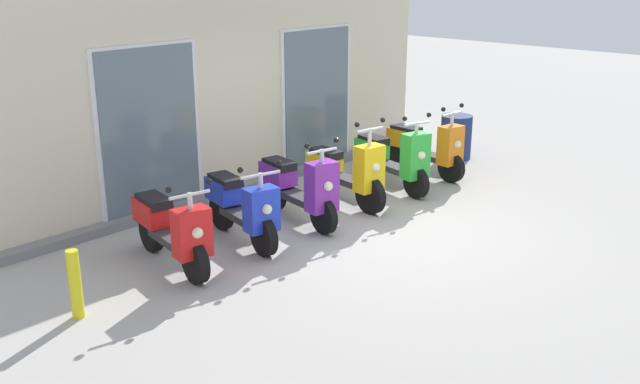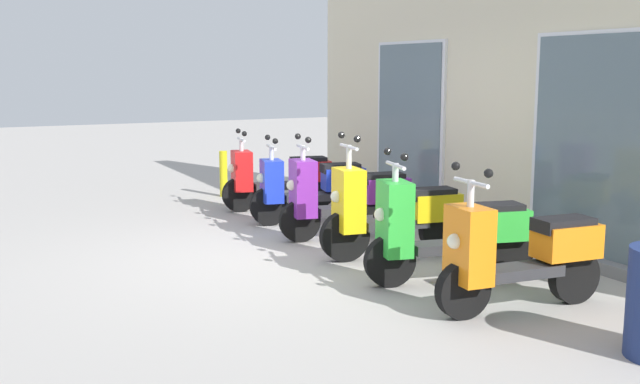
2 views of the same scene
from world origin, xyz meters
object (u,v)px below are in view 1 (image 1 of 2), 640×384
(scooter_yellow, at_px, (346,172))
(scooter_orange, at_px, (426,147))
(scooter_red, at_px, (171,229))
(curb_bollard, at_px, (75,284))
(scooter_purple, at_px, (299,186))
(trash_bin, at_px, (456,137))
(scooter_blue, at_px, (241,206))
(scooter_green, at_px, (393,158))

(scooter_yellow, relative_size, scooter_orange, 1.05)
(scooter_red, height_order, curb_bollard, scooter_red)
(scooter_purple, xyz_separation_m, trash_bin, (4.12, 0.23, -0.11))
(scooter_blue, xyz_separation_m, curb_bollard, (-2.39, -0.30, -0.11))
(scooter_green, xyz_separation_m, curb_bollard, (-5.35, -0.24, -0.13))
(scooter_red, relative_size, scooter_blue, 1.04)
(scooter_red, xyz_separation_m, trash_bin, (6.12, 0.18, -0.07))
(scooter_blue, distance_m, scooter_yellow, 1.94)
(scooter_yellow, bearing_deg, curb_bollard, -176.03)
(scooter_blue, bearing_deg, scooter_green, -1.16)
(scooter_red, distance_m, trash_bin, 6.12)
(curb_bollard, relative_size, trash_bin, 0.93)
(scooter_yellow, xyz_separation_m, scooter_green, (1.01, -0.06, 0.01))
(scooter_green, bearing_deg, curb_bollard, -177.39)
(scooter_purple, bearing_deg, scooter_red, 178.59)
(curb_bollard, bearing_deg, scooter_orange, 2.58)
(scooter_yellow, xyz_separation_m, trash_bin, (3.15, 0.20, -0.10))
(scooter_yellow, xyz_separation_m, scooter_orange, (1.93, -0.02, -0.00))
(scooter_green, relative_size, trash_bin, 2.12)
(scooter_yellow, distance_m, scooter_orange, 1.93)
(scooter_green, distance_m, trash_bin, 2.16)
(scooter_purple, relative_size, scooter_orange, 1.03)
(scooter_red, bearing_deg, scooter_yellow, -0.37)
(scooter_blue, xyz_separation_m, scooter_purple, (0.98, -0.03, 0.03))
(scooter_green, bearing_deg, scooter_orange, 2.45)
(scooter_blue, bearing_deg, curb_bollard, -172.76)
(scooter_orange, relative_size, trash_bin, 2.04)
(scooter_blue, relative_size, curb_bollard, 2.18)
(scooter_blue, relative_size, scooter_green, 0.96)
(scooter_red, bearing_deg, trash_bin, 1.69)
(scooter_yellow, bearing_deg, scooter_red, 179.63)
(curb_bollard, bearing_deg, scooter_red, 13.21)
(scooter_green, distance_m, scooter_orange, 0.92)
(scooter_blue, distance_m, scooter_green, 2.96)
(scooter_yellow, height_order, trash_bin, scooter_yellow)
(scooter_orange, bearing_deg, scooter_blue, 179.69)
(scooter_green, height_order, curb_bollard, scooter_green)
(scooter_green, bearing_deg, scooter_red, 178.89)
(trash_bin, bearing_deg, scooter_red, -178.31)
(scooter_green, height_order, trash_bin, scooter_green)
(scooter_blue, height_order, scooter_green, scooter_green)
(scooter_green, relative_size, curb_bollard, 2.28)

